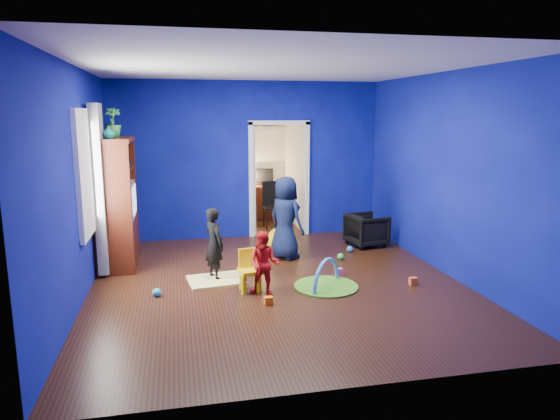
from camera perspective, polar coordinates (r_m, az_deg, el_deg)
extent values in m
cube|color=black|center=(6.97, -0.36, -8.38)|extent=(5.00, 5.50, 0.01)
cube|color=white|center=(6.60, -0.39, 16.10)|extent=(5.00, 5.50, 0.01)
cube|color=navy|center=(9.33, -3.75, 5.67)|extent=(5.00, 0.02, 2.90)
cube|color=navy|center=(4.01, 7.46, -1.52)|extent=(5.00, 0.02, 2.90)
cube|color=navy|center=(6.61, -22.15, 2.68)|extent=(0.02, 5.50, 2.90)
cube|color=navy|center=(7.54, 18.65, 3.85)|extent=(0.02, 5.50, 2.90)
imported|color=black|center=(8.96, 9.88, -2.25)|extent=(0.73, 0.72, 0.57)
imported|color=black|center=(7.07, -7.51, -3.85)|extent=(0.38, 0.44, 1.03)
imported|color=#0E1136|center=(7.99, 0.64, -0.90)|extent=(0.72, 0.78, 1.33)
imported|color=#B1121B|center=(6.41, -1.84, -6.17)|extent=(0.50, 0.45, 0.84)
imported|color=#0D6568|center=(7.53, -19.01, 8.41)|extent=(0.23, 0.23, 0.18)
imported|color=green|center=(8.04, -18.62, 9.48)|extent=(0.29, 0.29, 0.44)
cube|color=#391009|center=(7.94, -18.27, 0.77)|extent=(0.58, 1.14, 1.96)
cube|color=silver|center=(7.92, -18.00, 1.07)|extent=(0.46, 0.70, 0.54)
cube|color=#F2E07A|center=(7.12, -7.34, -7.94)|extent=(0.82, 0.69, 0.03)
sphere|color=yellow|center=(8.32, -0.08, -3.57)|extent=(0.44, 0.44, 0.44)
cube|color=yellow|center=(6.63, -3.42, -7.15)|extent=(0.32, 0.32, 0.50)
cylinder|color=green|center=(6.85, 5.29, -8.68)|extent=(0.87, 0.87, 0.02)
torus|color=#3F8CD8|center=(6.85, 5.29, -8.62)|extent=(0.56, 0.61, 0.78)
cube|color=white|center=(6.94, -21.59, 3.92)|extent=(0.03, 0.95, 1.55)
cube|color=slate|center=(7.50, -19.88, 2.19)|extent=(0.14, 0.42, 2.40)
cube|color=white|center=(9.48, -0.12, 3.34)|extent=(1.16, 0.10, 2.10)
cube|color=#3D140A|center=(11.05, -1.71, 0.89)|extent=(0.88, 0.44, 0.75)
cube|color=black|center=(11.08, -1.84, 3.93)|extent=(0.40, 0.05, 0.32)
sphere|color=#FFD88C|center=(10.98, -3.22, 3.75)|extent=(0.14, 0.14, 0.14)
cube|color=black|center=(10.10, -0.75, 0.43)|extent=(0.40, 0.40, 0.92)
cube|color=white|center=(10.99, -1.86, 9.47)|extent=(0.88, 0.24, 0.04)
cube|color=orange|center=(7.15, 14.98, -7.85)|extent=(0.10, 0.08, 0.10)
sphere|color=#2694DA|center=(8.55, 7.98, -4.42)|extent=(0.11, 0.11, 0.11)
cube|color=orange|center=(6.23, -1.30, -10.32)|extent=(0.10, 0.08, 0.10)
sphere|color=green|center=(8.10, 6.96, -5.27)|extent=(0.11, 0.11, 0.11)
cube|color=#CC4C94|center=(7.35, 6.77, -7.02)|extent=(0.10, 0.08, 0.10)
sphere|color=#249FCD|center=(6.67, -13.91, -9.11)|extent=(0.11, 0.11, 0.11)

